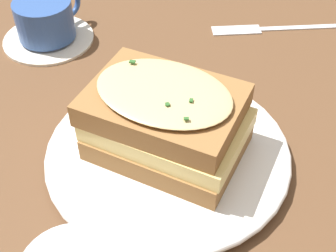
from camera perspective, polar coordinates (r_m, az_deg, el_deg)
The scene contains 5 objects.
ground_plane at distance 0.47m, azimuth -0.06°, elevation -5.56°, with size 2.40×2.40×0.00m, color brown.
dinner_plate at distance 0.48m, azimuth 0.00°, elevation -3.23°, with size 0.25×0.25×0.02m.
sandwich at distance 0.45m, azimuth -0.22°, elevation 0.67°, with size 0.15×0.18×0.08m.
teacup_with_saucer at distance 0.66m, azimuth -14.62°, elevation 12.02°, with size 0.13×0.12×0.06m.
fork at distance 0.68m, azimuth 11.13°, elevation 11.57°, with size 0.15×0.12×0.00m.
Camera 1 is at (-0.20, -0.23, 0.36)m, focal length 50.00 mm.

